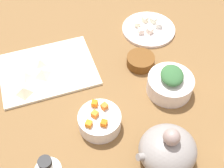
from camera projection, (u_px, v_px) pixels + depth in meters
tabletop at (112, 96)px, 102.51cm from camera, size 190.00×190.00×3.00cm
cutting_board at (48, 70)px, 107.43cm from camera, size 34.53×26.71×1.00cm
plate_tofu at (149, 29)px, 121.33cm from camera, size 21.56×21.56×1.20cm
bowl_greens at (170, 85)px, 99.71cm from camera, size 15.39×15.39×6.19cm
bowl_carrots at (100, 121)px, 91.24cm from camera, size 13.26×13.26×5.28cm
bowl_small_side at (141, 61)px, 108.33cm from camera, size 10.18×10.18×3.79cm
teapot at (168, 150)px, 81.84cm from camera, size 17.81×15.79×15.02cm
carrot_cube_0 at (104, 106)px, 90.43cm from camera, size 2.29×2.29×1.80cm
carrot_cube_1 at (104, 123)px, 86.64cm from camera, size 2.53×2.53×1.80cm
carrot_cube_2 at (89, 124)px, 86.49cm from camera, size 2.54×2.54×1.80cm
carrot_cube_3 at (95, 104)px, 91.05cm from camera, size 2.46×2.46×1.80cm
carrot_cube_4 at (95, 114)px, 88.64cm from camera, size 2.51×2.51×1.80cm
chopped_greens_mound at (172, 75)px, 95.94cm from camera, size 10.58×11.37×3.52cm
tofu_cube_0 at (150, 30)px, 118.27cm from camera, size 2.77×2.77×2.20cm
tofu_cube_1 at (145, 19)px, 122.79cm from camera, size 2.73×2.73×2.20cm
tofu_cube_2 at (159, 25)px, 120.43cm from camera, size 3.00×3.00×2.20cm
tofu_cube_3 at (137, 24)px, 120.81cm from camera, size 2.85×2.85×2.20cm
tofu_cube_4 at (141, 31)px, 118.01cm from camera, size 2.49×2.49×2.20cm
tofu_cube_5 at (154, 20)px, 122.36cm from camera, size 2.73×2.73×2.20cm
dumpling_0 at (26, 75)px, 103.94cm from camera, size 5.36×5.70×2.07cm
dumpling_1 at (42, 73)px, 104.11cm from camera, size 5.64×5.90×2.76cm
dumpling_2 at (24, 91)px, 98.73cm from camera, size 5.13×4.87×3.13cm
dumpling_3 at (40, 62)px, 107.79cm from camera, size 5.98×6.01×2.03cm
dumpling_4 at (51, 50)px, 111.67cm from camera, size 6.71×7.09×2.03cm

